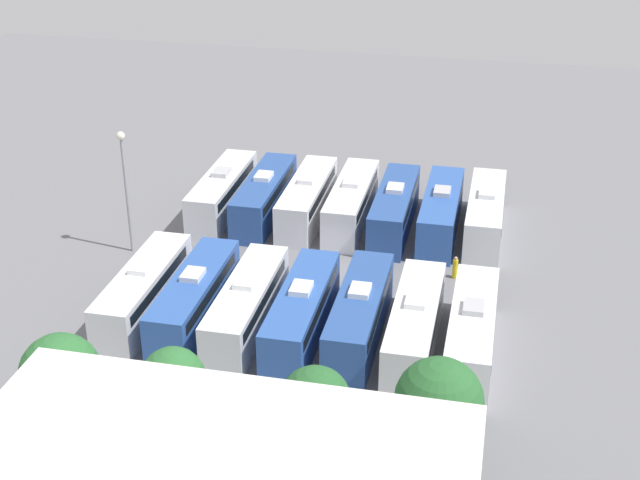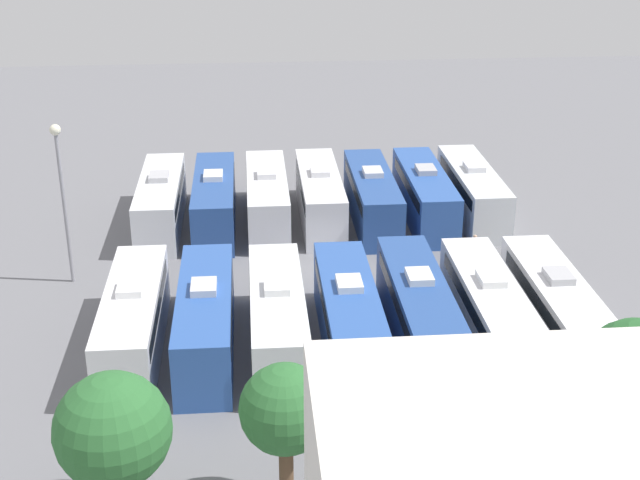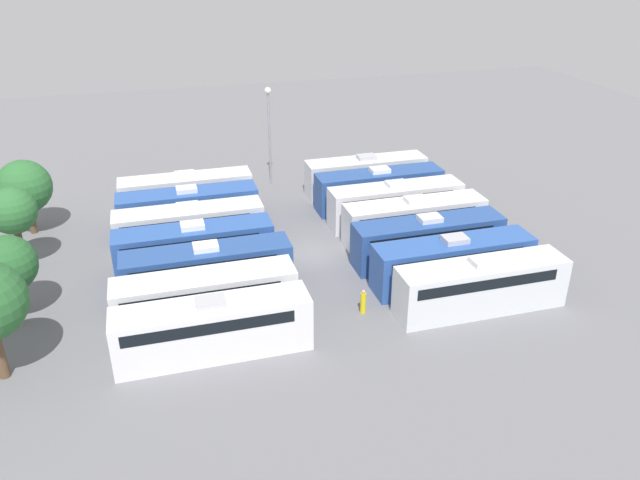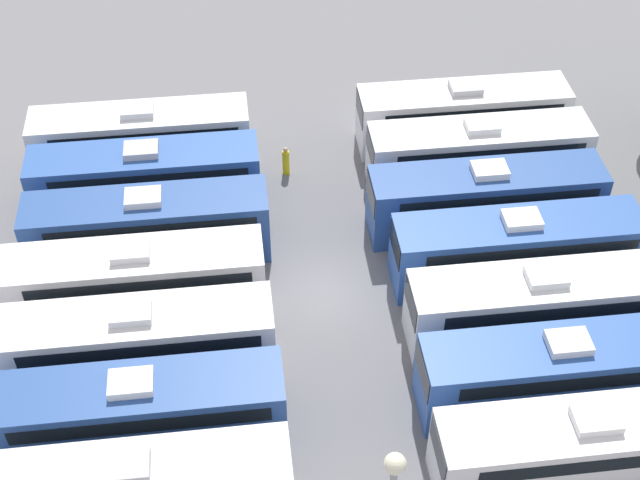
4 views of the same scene
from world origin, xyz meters
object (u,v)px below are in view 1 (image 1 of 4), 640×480
at_px(bus_11, 246,306).
at_px(worker_person, 455,268).
at_px(bus_12, 194,298).
at_px(light_pole, 125,173).
at_px(bus_2, 394,208).
at_px(tree_1, 315,402).
at_px(bus_6, 222,192).
at_px(bus_7, 472,331).
at_px(bus_4, 307,199).
at_px(bus_10, 301,312).
at_px(bus_13, 143,291).
at_px(bus_5, 264,196).
at_px(tree_3, 61,374).
at_px(bus_1, 441,211).
at_px(tree_0, 439,402).
at_px(bus_9, 359,314).
at_px(bus_3, 351,202).
at_px(bus_8, 414,325).
at_px(bus_0, 485,214).
at_px(tree_2, 173,381).

bearing_deg(bus_11, worker_person, -141.68).
distance_m(bus_12, light_pole, 12.16).
height_order(bus_2, tree_1, tree_1).
relative_size(bus_6, bus_7, 1.00).
xyz_separation_m(bus_4, bus_6, (6.83, 0.09, 0.00)).
relative_size(bus_7, bus_10, 1.00).
bearing_deg(bus_13, bus_10, 177.97).
relative_size(bus_5, tree_1, 1.97).
xyz_separation_m(bus_4, tree_3, (6.05, 28.14, 2.12)).
xyz_separation_m(bus_11, tree_1, (-6.79, 11.09, 1.98)).
distance_m(bus_2, bus_12, 18.92).
bearing_deg(bus_13, light_pole, -61.90).
bearing_deg(bus_1, bus_13, 42.87).
xyz_separation_m(bus_10, tree_3, (9.52, 11.72, 2.12)).
bearing_deg(bus_12, tree_0, 144.92).
height_order(bus_9, bus_10, same).
bearing_deg(tree_0, worker_person, -88.19).
relative_size(bus_2, worker_person, 6.73).
xyz_separation_m(bus_13, tree_0, (-19.50, 11.44, 2.92)).
bearing_deg(light_pole, bus_4, -144.77).
height_order(bus_3, tree_3, tree_3).
height_order(bus_3, worker_person, bus_3).
relative_size(bus_3, tree_0, 1.60).
bearing_deg(bus_5, tree_3, 84.59).
height_order(bus_8, worker_person, bus_8).
bearing_deg(bus_13, bus_7, 178.96).
xyz_separation_m(bus_1, bus_9, (3.39, 15.81, 0.00)).
bearing_deg(bus_4, bus_13, 66.91).
distance_m(bus_2, bus_9, 15.63).
relative_size(bus_10, tree_0, 1.60).
height_order(bus_3, bus_10, same).
bearing_deg(worker_person, bus_8, 79.94).
relative_size(bus_0, tree_2, 1.82).
xyz_separation_m(bus_1, bus_5, (13.72, 0.02, 0.00)).
bearing_deg(bus_6, tree_0, 125.41).
xyz_separation_m(bus_1, worker_person, (-1.68, 6.84, -1.01)).
xyz_separation_m(bus_1, bus_12, (13.74, 16.09, 0.00)).
bearing_deg(bus_2, bus_13, 49.05).
bearing_deg(light_pole, tree_0, 140.61).
height_order(bus_11, tree_2, tree_2).
bearing_deg(bus_2, bus_10, 78.23).
bearing_deg(tree_0, bus_10, -50.33).
relative_size(bus_6, bus_8, 1.00).
height_order(bus_0, tree_2, tree_2).
bearing_deg(bus_0, tree_3, 55.25).
relative_size(bus_13, light_pole, 1.19).
bearing_deg(tree_3, tree_2, -179.36).
relative_size(bus_0, bus_3, 1.00).
relative_size(bus_7, bus_9, 1.00).
bearing_deg(tree_1, bus_13, -40.02).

